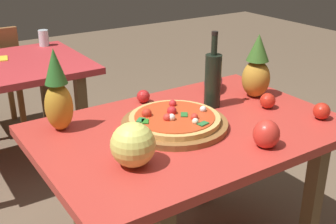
% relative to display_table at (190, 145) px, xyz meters
% --- Properties ---
extents(display_table, '(1.27, 0.85, 0.73)m').
position_rel_display_table_xyz_m(display_table, '(0.00, 0.00, 0.00)').
color(display_table, brown).
rests_on(display_table, ground_plane).
extents(background_table, '(1.01, 0.81, 0.73)m').
position_rel_display_table_xyz_m(background_table, '(-0.44, 1.36, -0.02)').
color(background_table, brown).
rests_on(background_table, ground_plane).
extents(pizza_board, '(0.45, 0.45, 0.02)m').
position_rel_display_table_xyz_m(pizza_board, '(-0.06, 0.03, 0.10)').
color(pizza_board, brown).
rests_on(pizza_board, display_table).
extents(pizza, '(0.38, 0.38, 0.06)m').
position_rel_display_table_xyz_m(pizza, '(-0.06, 0.03, 0.13)').
color(pizza, '#DDA75B').
rests_on(pizza, pizza_board).
extents(wine_bottle, '(0.08, 0.08, 0.35)m').
position_rel_display_table_xyz_m(wine_bottle, '(0.22, 0.13, 0.22)').
color(wine_bottle, black).
rests_on(wine_bottle, display_table).
extents(pineapple_left, '(0.14, 0.14, 0.31)m').
position_rel_display_table_xyz_m(pineapple_left, '(0.48, 0.11, 0.23)').
color(pineapple_left, '#BD872C').
rests_on(pineapple_left, display_table).
extents(pineapple_right, '(0.11, 0.11, 0.34)m').
position_rel_display_table_xyz_m(pineapple_right, '(-0.46, 0.27, 0.24)').
color(pineapple_right, '#C18826').
rests_on(pineapple_right, display_table).
extents(melon, '(0.16, 0.16, 0.16)m').
position_rel_display_table_xyz_m(melon, '(-0.36, -0.15, 0.17)').
color(melon, '#DEDF68').
rests_on(melon, display_table).
extents(bell_pepper, '(0.10, 0.10, 0.11)m').
position_rel_display_table_xyz_m(bell_pepper, '(0.13, -0.30, 0.14)').
color(bell_pepper, red).
rests_on(bell_pepper, display_table).
extents(eggplant, '(0.21, 0.20, 0.09)m').
position_rel_display_table_xyz_m(eggplant, '(0.36, 0.29, 0.13)').
color(eggplant, '#492444').
rests_on(eggplant, display_table).
extents(tomato_by_bottle, '(0.07, 0.07, 0.07)m').
position_rel_display_table_xyz_m(tomato_by_bottle, '(0.42, -0.03, 0.12)').
color(tomato_by_bottle, red).
rests_on(tomato_by_bottle, display_table).
extents(tomato_at_corner, '(0.07, 0.07, 0.07)m').
position_rel_display_table_xyz_m(tomato_at_corner, '(0.52, -0.25, 0.13)').
color(tomato_at_corner, red).
rests_on(tomato_at_corner, display_table).
extents(tomato_near_board, '(0.06, 0.06, 0.06)m').
position_rel_display_table_xyz_m(tomato_near_board, '(-0.03, 0.34, 0.12)').
color(tomato_near_board, red).
rests_on(tomato_near_board, display_table).
extents(drinking_glass_water, '(0.07, 0.07, 0.11)m').
position_rel_display_table_xyz_m(drinking_glass_water, '(-0.07, 1.66, 0.15)').
color(drinking_glass_water, silver).
rests_on(drinking_glass_water, background_table).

